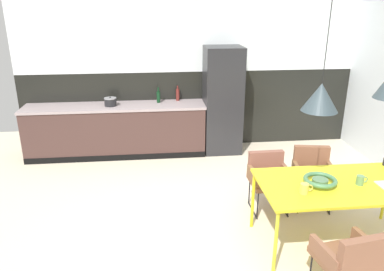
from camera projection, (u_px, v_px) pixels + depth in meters
ground_plane at (226, 256)px, 3.99m from camera, size 8.84×8.84×0.00m
back_wall_splashback_dark at (193, 109)px, 6.87m from camera, size 6.09×0.12×1.38m
back_wall_panel_upper at (193, 31)px, 6.40m from camera, size 6.09×0.12×1.38m
kitchen_counter at (116, 130)px, 6.48m from camera, size 3.07×0.63×0.89m
refrigerator_column at (223, 101)px, 6.50m from camera, size 0.64×0.60×1.85m
dining_table at (342, 187)px, 3.95m from camera, size 1.74×0.93×0.75m
armchair_corner_seat at (312, 169)px, 4.86m from camera, size 0.55×0.54×0.77m
armchair_head_of_table at (268, 174)px, 4.76m from camera, size 0.50×0.48×0.74m
armchair_near_window at (352, 257)px, 3.20m from camera, size 0.55×0.54×0.77m
fruit_bowl at (320, 180)px, 3.88m from camera, size 0.34×0.34×0.08m
mug_short_terracotta at (360, 180)px, 3.89m from camera, size 0.12×0.08×0.10m
mug_white_ceramic at (305, 188)px, 3.71m from camera, size 0.13×0.08×0.11m
cooking_pot at (110, 102)px, 6.28m from camera, size 0.21×0.21×0.16m
bottle_oil_tall at (158, 97)px, 6.47m from camera, size 0.06×0.06×0.27m
bottle_vinegar_dark at (178, 94)px, 6.60m from camera, size 0.06×0.06×0.27m
pendant_lamp_over_table_near at (321, 97)px, 3.59m from camera, size 0.35×0.35×1.17m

